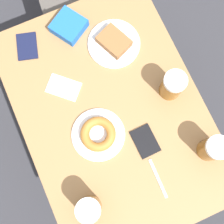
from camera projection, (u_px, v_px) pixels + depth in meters
ground_plane at (112, 135)px, 2.07m from camera, size 8.00×8.00×0.00m
table at (112, 116)px, 1.39m from camera, size 0.76×1.09×0.75m
plate_with_cake at (114, 43)px, 1.37m from camera, size 0.23×0.23×0.05m
plate_with_donut at (98, 134)px, 1.29m from camera, size 0.22×0.22×0.05m
beer_mug_left at (89, 209)px, 1.18m from camera, size 0.09×0.09×0.15m
beer_mug_center at (172, 85)px, 1.28m from camera, size 0.09×0.09×0.15m
beer_mug_right at (213, 149)px, 1.22m from camera, size 0.09×0.09×0.15m
napkin_folded at (64, 87)px, 1.35m from camera, size 0.16×0.16×0.00m
fork at (158, 178)px, 1.27m from camera, size 0.01×0.17×0.00m
passport_near_edge at (27, 46)px, 1.39m from camera, size 0.12×0.15×0.01m
passport_far_edge at (145, 141)px, 1.30m from camera, size 0.09×0.13×0.01m
blue_pouch at (69, 26)px, 1.38m from camera, size 0.18×0.18×0.05m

